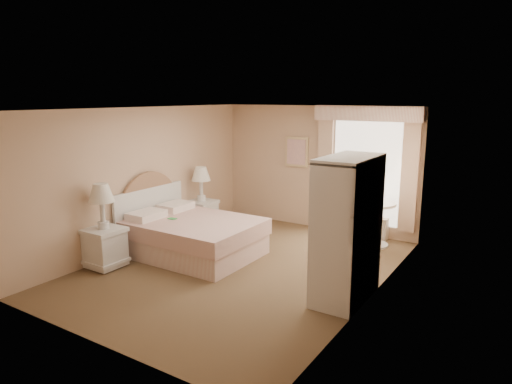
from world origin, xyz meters
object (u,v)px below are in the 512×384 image
Objects in this scene: bed at (190,234)px; nightstand_near at (104,237)px; armoire at (347,241)px; round_table at (374,217)px; cafe_chair at (356,226)px; nightstand_far at (202,207)px.

bed and nightstand_near have the same top height.
bed is 2.98m from armoire.
bed is 2.62× the size of round_table.
bed is at bearing 59.21° from nightstand_near.
nightstand_near is at bearing -159.53° from cafe_chair.
armoire is (3.65, -1.44, 0.32)m from nightstand_far.
bed is 1.10× the size of armoire.
cafe_chair is (3.16, 0.27, 0.03)m from nightstand_far.
cafe_chair is (-0.08, -0.66, -0.03)m from round_table.
nightstand_near is 1.65× the size of round_table.
bed is 1.42m from nightstand_far.
cafe_chair is (2.44, 1.49, 0.16)m from bed.
round_table is (3.24, 3.36, 0.04)m from nightstand_near.
round_table is at bearing 62.82° from cafe_chair.
armoire is at bearing -94.01° from cafe_chair.
nightstand_far is at bearing 158.48° from armoire.
nightstand_far is at bearing 164.85° from cafe_chair.
round_table is at bearing 40.44° from bed.
nightstand_far is 1.59× the size of round_table.
bed is at bearing -59.50° from nightstand_far.
armoire is at bearing -4.26° from bed.
nightstand_near is (-0.72, -1.21, 0.15)m from bed.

